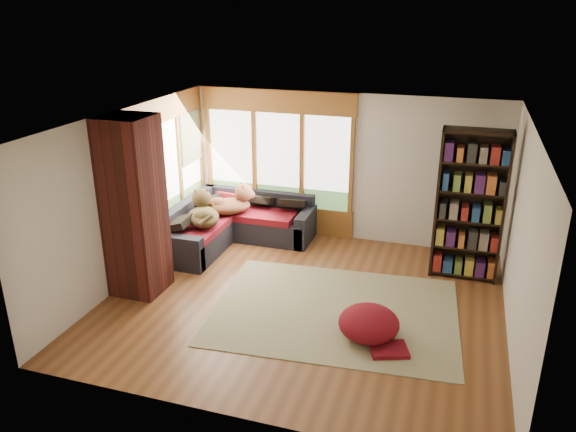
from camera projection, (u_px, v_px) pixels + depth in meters
The scene contains 17 objects.
floor at pixel (303, 302), 8.03m from camera, with size 5.50×5.50×0.00m, color brown.
ceiling at pixel (305, 121), 7.10m from camera, with size 5.50×5.50×0.00m, color white.
wall_back at pixel (343, 168), 9.79m from camera, with size 5.50×0.04×2.60m, color silver.
wall_front at pixel (231, 307), 5.34m from camera, with size 5.50×0.04×2.60m, color silver.
wall_left at pixel (126, 197), 8.34m from camera, with size 0.04×5.00×2.60m, color silver.
wall_right at pixel (522, 242), 6.79m from camera, with size 0.04×5.00×2.60m, color silver.
windows_back at pixel (278, 160), 10.08m from camera, with size 2.82×0.10×1.90m.
windows_left at pixel (168, 172), 9.38m from camera, with size 0.10×2.62×1.90m.
roller_blind at pixel (190, 138), 9.97m from camera, with size 0.03×0.72×0.90m, color #6D7C55.
brick_chimney at pixel (134, 207), 7.93m from camera, with size 0.70×0.70×2.60m, color #471914.
sectional_sofa at pixel (224, 224), 9.98m from camera, with size 2.20×2.20×0.80m.
area_rug at pixel (335, 311), 7.78m from camera, with size 3.32×2.54×0.01m, color beige.
bookshelf at pixel (470, 206), 8.37m from camera, with size 0.99×0.33×2.32m.
pouf at pixel (369, 322), 7.10m from camera, with size 0.77×0.77×0.42m, color maroon.
dog_tan at pixel (232, 200), 9.82m from camera, with size 0.94×0.86×0.46m.
dog_brindle at pixel (203, 209), 9.38m from camera, with size 0.85×0.95×0.47m.
throw_pillows at pixel (228, 197), 9.93m from camera, with size 1.98×1.68×0.45m.
Camera 1 is at (1.93, -6.79, 4.03)m, focal length 35.00 mm.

